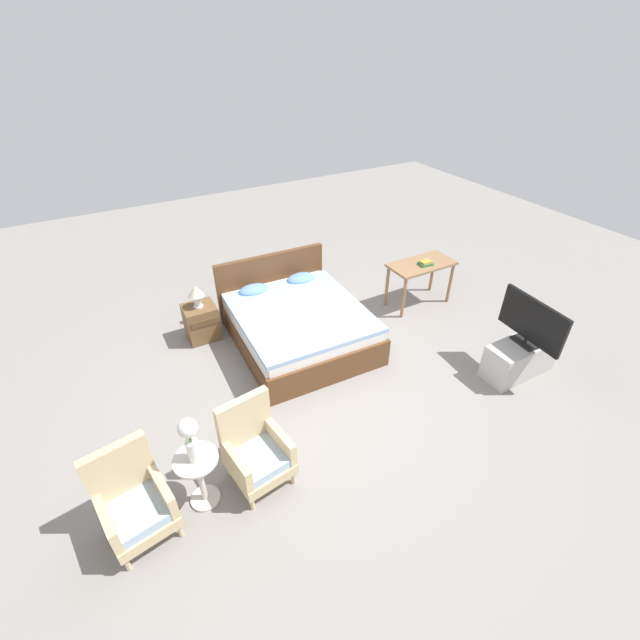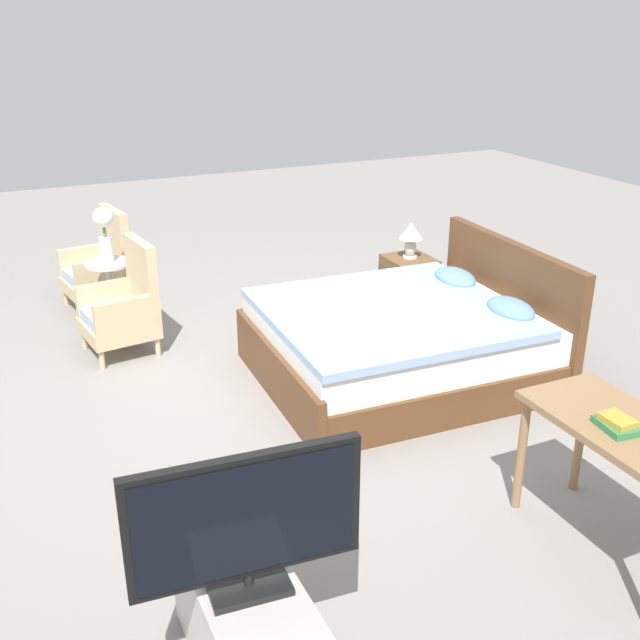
# 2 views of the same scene
# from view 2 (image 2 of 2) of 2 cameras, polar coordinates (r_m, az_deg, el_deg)

# --- Properties ---
(ground_plane) EXTENTS (16.00, 16.00, 0.00)m
(ground_plane) POSITION_cam_2_polar(r_m,az_deg,el_deg) (5.48, -3.90, -5.86)
(ground_plane) COLOR gray
(bed) EXTENTS (1.78, 2.08, 0.96)m
(bed) POSITION_cam_2_polar(r_m,az_deg,el_deg) (5.67, 6.42, -1.56)
(bed) COLOR brown
(bed) RESTS_ON ground_plane
(armchair_by_window_left) EXTENTS (0.62, 0.62, 0.92)m
(armchair_by_window_left) POSITION_cam_2_polar(r_m,az_deg,el_deg) (7.29, -16.37, 3.78)
(armchair_by_window_left) COLOR #CCB284
(armchair_by_window_left) RESTS_ON ground_plane
(armchair_by_window_right) EXTENTS (0.61, 0.61, 0.92)m
(armchair_by_window_right) POSITION_cam_2_polar(r_m,az_deg,el_deg) (6.24, -14.69, 0.87)
(armchair_by_window_right) COLOR #CCB284
(armchair_by_window_right) RESTS_ON ground_plane
(side_table) EXTENTS (0.40, 0.40, 0.61)m
(side_table) POSITION_cam_2_polar(r_m,az_deg,el_deg) (6.75, -15.65, 2.45)
(side_table) COLOR beige
(side_table) RESTS_ON ground_plane
(flower_vase) EXTENTS (0.17, 0.17, 0.48)m
(flower_vase) POSITION_cam_2_polar(r_m,az_deg,el_deg) (6.60, -16.12, 6.69)
(flower_vase) COLOR silver
(flower_vase) RESTS_ON side_table
(nightstand) EXTENTS (0.44, 0.41, 0.52)m
(nightstand) POSITION_cam_2_polar(r_m,az_deg,el_deg) (6.96, 6.75, 2.69)
(nightstand) COLOR brown
(nightstand) RESTS_ON ground_plane
(table_lamp) EXTENTS (0.22, 0.22, 0.33)m
(table_lamp) POSITION_cam_2_polar(r_m,az_deg,el_deg) (6.81, 6.94, 6.45)
(table_lamp) COLOR silver
(table_lamp) RESTS_ON nightstand
(tv_stand) EXTENTS (0.96, 0.40, 0.48)m
(tv_stand) POSITION_cam_2_polar(r_m,az_deg,el_deg) (3.32, -5.27, -22.75)
(tv_stand) COLOR #B7B2AD
(tv_stand) RESTS_ON ground_plane
(tv_flatscreen) EXTENTS (0.22, 0.92, 0.61)m
(tv_flatscreen) POSITION_cam_2_polar(r_m,az_deg,el_deg) (2.95, -5.65, -15.09)
(tv_flatscreen) COLOR black
(tv_flatscreen) RESTS_ON tv_stand
(vanity_desk) EXTENTS (1.04, 0.52, 0.72)m
(vanity_desk) POSITION_cam_2_polar(r_m,az_deg,el_deg) (4.02, 22.06, -8.75)
(vanity_desk) COLOR #8E6B47
(vanity_desk) RESTS_ON ground_plane
(book_stack) EXTENTS (0.22, 0.18, 0.07)m
(book_stack) POSITION_cam_2_polar(r_m,az_deg,el_deg) (3.91, 21.70, -7.36)
(book_stack) COLOR #337A47
(book_stack) RESTS_ON vanity_desk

